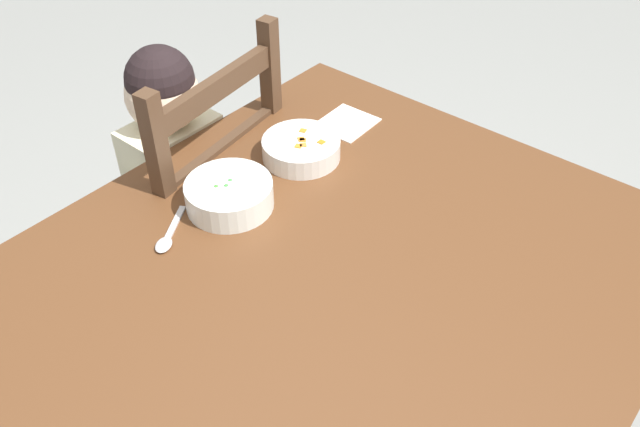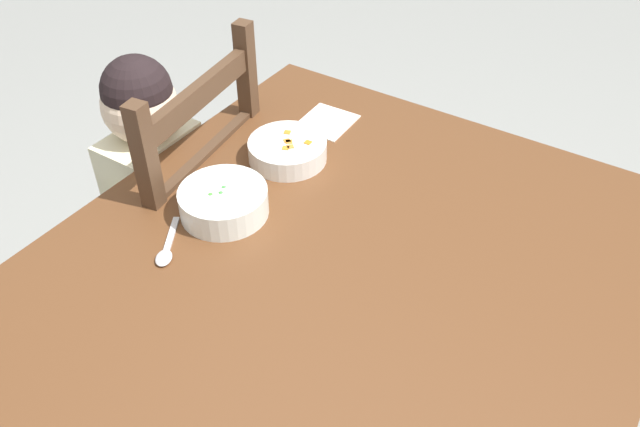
% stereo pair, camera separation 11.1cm
% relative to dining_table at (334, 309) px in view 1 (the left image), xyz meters
% --- Properties ---
extents(dining_table, '(1.17, 1.05, 0.77)m').
position_rel_dining_table_xyz_m(dining_table, '(0.00, 0.00, 0.00)').
color(dining_table, brown).
rests_on(dining_table, ground).
extents(dining_chair, '(0.47, 0.47, 1.00)m').
position_rel_dining_table_xyz_m(dining_chair, '(0.12, 0.57, -0.19)').
color(dining_chair, '#4E3523').
rests_on(dining_chair, ground).
extents(child_figure, '(0.32, 0.31, 0.97)m').
position_rel_dining_table_xyz_m(child_figure, '(0.11, 0.57, -0.02)').
color(child_figure, beige).
rests_on(child_figure, ground).
extents(bowl_of_peas, '(0.17, 0.17, 0.06)m').
position_rel_dining_table_xyz_m(bowl_of_peas, '(0.01, 0.27, 0.14)').
color(bowl_of_peas, white).
rests_on(bowl_of_peas, dining_table).
extents(bowl_of_carrots, '(0.17, 0.17, 0.05)m').
position_rel_dining_table_xyz_m(bowl_of_carrots, '(0.22, 0.27, 0.13)').
color(bowl_of_carrots, white).
rests_on(bowl_of_carrots, dining_table).
extents(spoon, '(0.13, 0.09, 0.01)m').
position_rel_dining_table_xyz_m(spoon, '(-0.14, 0.29, 0.11)').
color(spoon, silver).
rests_on(spoon, dining_table).
extents(paper_napkin, '(0.13, 0.12, 0.00)m').
position_rel_dining_table_xyz_m(paper_napkin, '(0.39, 0.28, 0.11)').
color(paper_napkin, white).
rests_on(paper_napkin, dining_table).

